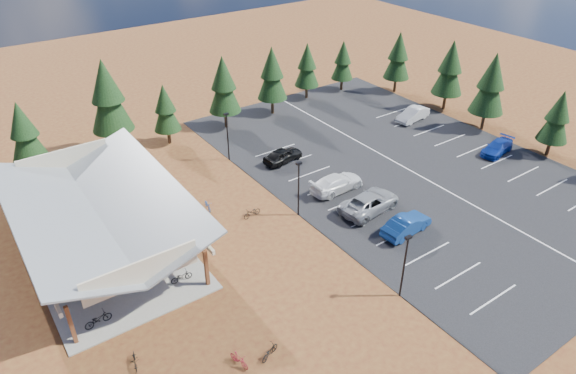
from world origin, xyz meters
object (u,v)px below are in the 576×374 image
Objects in this scene: car_9 at (413,114)px; car_3 at (337,183)px; lamp_post_1 at (299,185)px; trash_bin_1 at (206,227)px; bike_pavilion at (96,207)px; bike_12 at (270,352)px; bike_7 at (113,189)px; bike_14 at (208,205)px; bike_1 at (80,282)px; bike_5 at (149,246)px; car_1 at (406,225)px; bike_3 at (57,216)px; car_4 at (283,155)px; bike_6 at (145,221)px; lamp_post_2 at (227,133)px; bike_8 at (135,360)px; bike_16 at (252,212)px; car_7 at (497,147)px; trash_bin_0 at (181,240)px; car_2 at (369,202)px; lamp_post_0 at (405,262)px; bike_2 at (75,224)px; bike_11 at (239,360)px; bike_0 at (98,319)px; bike_4 at (181,277)px.

car_3 is at bearing -75.74° from car_9.
trash_bin_1 is (-7.61, 2.33, -2.53)m from lamp_post_1.
bike_pavilion reaches higher than bike_12.
bike_7 reaches higher than bike_14.
bike_5 is (5.54, 1.08, 0.02)m from bike_1.
car_1 is (11.55, -12.36, 0.41)m from bike_14.
bike_3 is 0.40× the size of car_4.
bike_6 is 21.43m from car_1.
bike_12 is (6.85, -21.88, -0.21)m from bike_3.
bike_1 is at bearing -149.62° from lamp_post_2.
bike_3 reaches higher than bike_8.
bike_16 is (8.45, -10.27, -0.11)m from bike_7.
bike_12 is 0.91× the size of bike_16.
bike_5 is 3.59m from bike_6.
car_1 is at bearing -87.38° from car_7.
trash_bin_0 is at bearing -154.82° from bike_7.
trash_bin_0 is 0.57× the size of bike_6.
bike_1 is 12.56m from bike_14.
car_2 is 20.36m from car_9.
lamp_post_1 is (0.00, 12.00, 0.00)m from lamp_post_0.
bike_8 is at bearing -94.87° from car_7.
bike_pavilion is 11.38× the size of bike_3.
car_1 reaches higher than bike_2.
trash_bin_1 is at bearing -86.72° from car_9.
car_1 reaches higher than bike_12.
bike_6 is at bearing 135.35° from trash_bin_1.
car_3 reaches higher than car_4.
car_1 is at bearing 176.26° from car_2.
lamp_post_1 is 4.69m from bike_16.
bike_1 is at bearing 101.76° from bike_11.
car_7 is (18.13, 0.22, -0.15)m from car_2.
bike_8 is at bearing 84.55° from car_1.
bike_1 is 14.83m from bike_12.
bike_11 reaches higher than trash_bin_0.
lamp_post_2 is at bearing -107.43° from car_9.
trash_bin_0 is 9.21m from bike_2.
bike_0 reaches higher than bike_4.
trash_bin_1 is 11.56m from bike_0.
lamp_post_0 is at bearing -19.91° from bike_11.
car_4 is (4.25, 20.50, -2.20)m from lamp_post_0.
lamp_post_0 reaches higher than trash_bin_1.
bike_3 is 21.47m from car_4.
car_9 is (17.10, 11.05, -0.06)m from car_2.
bike_8 is (-9.56, -9.46, -0.05)m from trash_bin_1.
car_3 is 1.16× the size of car_9.
lamp_post_0 is 3.36× the size of bike_11.
bike_16 is at bearing -95.97° from bike_1.
bike_14 is 10.69m from car_4.
bike_5 is 1.02× the size of bike_8.
bike_2 is at bearing 151.92° from lamp_post_1.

